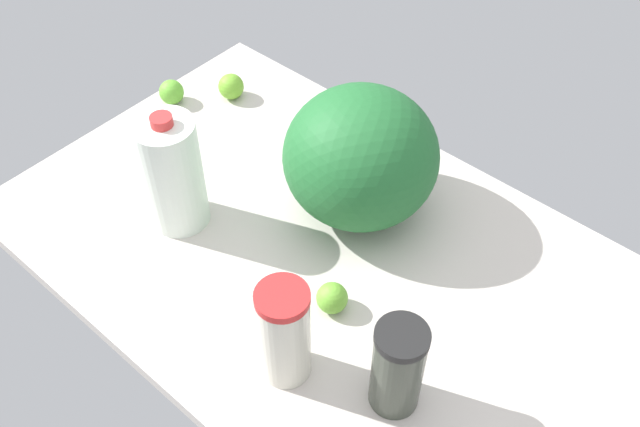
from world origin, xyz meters
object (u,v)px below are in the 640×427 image
(watermelon, at_px, (361,157))
(lime_loose, at_px, (332,298))
(shaker_bottle, at_px, (398,368))
(lime_by_jug, at_px, (231,86))
(milk_jug, at_px, (172,174))
(lime_far_back, at_px, (171,92))
(tumbler_cup, at_px, (284,333))

(watermelon, distance_m, lime_loose, 0.27)
(shaker_bottle, relative_size, lime_by_jug, 3.06)
(milk_jug, xyz_separation_m, lime_by_jug, (-0.20, 0.33, -0.09))
(lime_by_jug, bearing_deg, lime_far_back, -130.88)
(watermelon, bearing_deg, milk_jug, -134.11)
(shaker_bottle, relative_size, tumbler_cup, 0.90)
(tumbler_cup, height_order, lime_loose, tumbler_cup)
(lime_by_jug, bearing_deg, watermelon, -10.41)
(lime_by_jug, bearing_deg, lime_loose, -28.23)
(milk_jug, distance_m, lime_far_back, 0.38)
(shaker_bottle, bearing_deg, milk_jug, 175.97)
(lime_far_back, bearing_deg, tumbler_cup, -26.76)
(milk_jug, relative_size, shaker_bottle, 1.40)
(lime_loose, bearing_deg, milk_jug, -175.29)
(watermelon, relative_size, lime_loose, 5.23)
(milk_jug, bearing_deg, lime_loose, 4.71)
(lime_loose, bearing_deg, watermelon, 118.47)
(shaker_bottle, bearing_deg, lime_far_back, 162.28)
(tumbler_cup, relative_size, watermelon, 0.69)
(milk_jug, xyz_separation_m, lime_far_back, (-0.29, 0.23, -0.09))
(watermelon, distance_m, lime_by_jug, 0.46)
(shaker_bottle, xyz_separation_m, lime_by_jug, (-0.74, 0.37, -0.06))
(shaker_bottle, bearing_deg, watermelon, 136.64)
(tumbler_cup, height_order, lime_far_back, tumbler_cup)
(shaker_bottle, bearing_deg, lime_loose, 159.83)
(tumbler_cup, xyz_separation_m, watermelon, (-0.14, 0.36, 0.03))
(shaker_bottle, height_order, tumbler_cup, tumbler_cup)
(tumbler_cup, relative_size, lime_loose, 3.59)
(milk_jug, relative_size, watermelon, 0.86)
(lime_by_jug, bearing_deg, shaker_bottle, -26.32)
(shaker_bottle, bearing_deg, tumbler_cup, -156.36)
(shaker_bottle, height_order, lime_by_jug, shaker_bottle)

